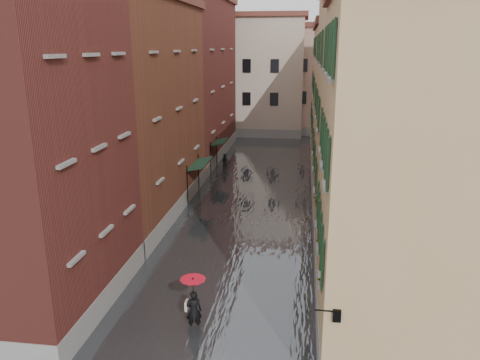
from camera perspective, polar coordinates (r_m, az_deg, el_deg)
The scene contains 16 objects.
ground at distance 20.45m, azimuth -2.45°, elevation -13.46°, with size 120.00×120.00×0.00m, color #535355.
floodwater at distance 32.25m, azimuth 1.62°, elevation -1.95°, with size 10.00×60.00×0.20m, color #44474B.
building_left_near at distance 18.92m, azimuth -25.25°, elevation 3.63°, with size 6.00×8.00×13.00m, color maroon.
building_left_mid at distance 28.67m, azimuth -13.37°, elevation 7.97°, with size 6.00×14.00×12.50m, color brown.
building_left_far at distance 42.86m, azimuth -6.20°, elevation 11.87°, with size 6.00×16.00×14.00m, color maroon.
building_right_near at distance 16.52m, azimuth 20.60°, elevation -0.16°, with size 6.00×8.00×11.50m, color tan.
building_right_mid at distance 27.00m, azimuth 15.85°, elevation 7.86°, with size 6.00×14.00×13.00m, color tan.
building_right_far at distance 41.89m, azimuth 13.07°, elevation 9.74°, with size 6.00×16.00×11.50m, color tan.
building_end_cream at distance 55.96m, azimuth 1.39°, elevation 12.40°, with size 12.00×9.00×13.00m, color #C4B49B.
building_end_pink at distance 57.71m, azimuth 10.73°, elevation 11.75°, with size 10.00×9.00×12.00m, color tan.
awning_near at distance 31.18m, azimuth -4.93°, elevation 1.90°, with size 1.09×3.30×2.80m.
awning_far at distance 38.13m, azimuth -2.56°, elevation 4.53°, with size 1.09×2.72×2.80m.
wall_lantern at distance 13.54m, azimuth 11.63°, elevation -15.77°, with size 0.71×0.22×0.35m.
window_planters at distance 18.08m, azimuth 10.05°, elevation -5.48°, with size 0.59×8.72×0.84m.
pedestrian_main at distance 17.51m, azimuth -5.70°, elevation -14.23°, with size 0.94×0.94×2.06m.
pedestrian_far at distance 39.03m, azimuth -1.80°, elevation 2.17°, with size 0.69×0.53×1.41m, color black.
Camera 1 is at (3.25, -17.50, 10.08)m, focal length 35.00 mm.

